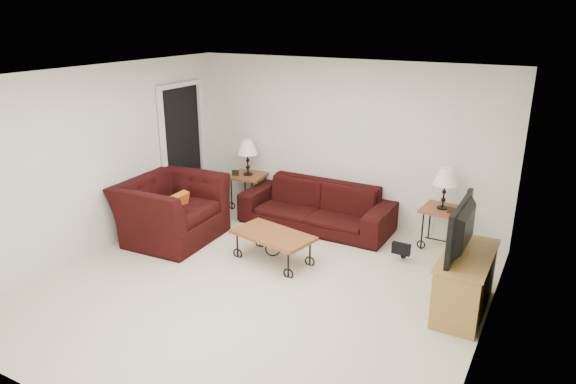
# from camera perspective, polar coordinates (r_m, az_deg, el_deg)

# --- Properties ---
(ground) EXTENTS (5.00, 5.00, 0.00)m
(ground) POSITION_cam_1_polar(r_m,az_deg,el_deg) (6.37, -3.09, -10.35)
(ground) COLOR silver
(ground) RESTS_ON ground
(wall_back) EXTENTS (5.00, 0.02, 2.50)m
(wall_back) POSITION_cam_1_polar(r_m,az_deg,el_deg) (8.00, 6.27, 5.38)
(wall_back) COLOR silver
(wall_back) RESTS_ON ground
(wall_front) EXTENTS (5.00, 0.02, 2.50)m
(wall_front) POSITION_cam_1_polar(r_m,az_deg,el_deg) (4.14, -22.24, -9.40)
(wall_front) COLOR silver
(wall_front) RESTS_ON ground
(wall_left) EXTENTS (0.02, 5.00, 2.50)m
(wall_left) POSITION_cam_1_polar(r_m,az_deg,el_deg) (7.45, -19.86, 3.31)
(wall_left) COLOR silver
(wall_left) RESTS_ON ground
(wall_right) EXTENTS (0.02, 5.00, 2.50)m
(wall_right) POSITION_cam_1_polar(r_m,az_deg,el_deg) (5.07, 21.45, -4.04)
(wall_right) COLOR silver
(wall_right) RESTS_ON ground
(ceiling) EXTENTS (5.00, 5.00, 0.00)m
(ceiling) POSITION_cam_1_polar(r_m,az_deg,el_deg) (5.59, -3.56, 12.59)
(ceiling) COLOR white
(ceiling) RESTS_ON wall_back
(doorway) EXTENTS (0.08, 0.94, 2.04)m
(doorway) POSITION_cam_1_polar(r_m,az_deg,el_deg) (8.62, -11.43, 4.52)
(doorway) COLOR black
(doorway) RESTS_ON ground
(sofa) EXTENTS (2.31, 0.90, 0.68)m
(sofa) POSITION_cam_1_polar(r_m,az_deg,el_deg) (7.94, 3.11, -1.53)
(sofa) COLOR black
(sofa) RESTS_ON ground
(side_table_left) EXTENTS (0.61, 0.61, 0.59)m
(side_table_left) POSITION_cam_1_polar(r_m,az_deg,el_deg) (8.73, -4.35, 0.07)
(side_table_left) COLOR brown
(side_table_left) RESTS_ON ground
(side_table_right) EXTENTS (0.57, 0.57, 0.58)m
(side_table_right) POSITION_cam_1_polar(r_m,az_deg,el_deg) (7.58, 16.36, -3.77)
(side_table_right) COLOR brown
(side_table_right) RESTS_ON ground
(lamp_left) EXTENTS (0.38, 0.38, 0.59)m
(lamp_left) POSITION_cam_1_polar(r_m,az_deg,el_deg) (8.56, -4.45, 3.79)
(lamp_left) COLOR black
(lamp_left) RESTS_ON side_table_left
(lamp_right) EXTENTS (0.35, 0.35, 0.58)m
(lamp_right) POSITION_cam_1_polar(r_m,az_deg,el_deg) (7.38, 16.77, 0.36)
(lamp_right) COLOR black
(lamp_right) RESTS_ON side_table_right
(photo_frame_left) EXTENTS (0.12, 0.05, 0.10)m
(photo_frame_left) POSITION_cam_1_polar(r_m,az_deg,el_deg) (8.59, -5.79, 2.10)
(photo_frame_left) COLOR black
(photo_frame_left) RESTS_ON side_table_left
(photo_frame_right) EXTENTS (0.11, 0.05, 0.10)m
(photo_frame_right) POSITION_cam_1_polar(r_m,az_deg,el_deg) (7.29, 17.48, -1.94)
(photo_frame_right) COLOR black
(photo_frame_right) RESTS_ON side_table_right
(coffee_table) EXTENTS (1.15, 0.77, 0.40)m
(coffee_table) POSITION_cam_1_polar(r_m,az_deg,el_deg) (6.89, -1.65, -6.09)
(coffee_table) COLOR brown
(coffee_table) RESTS_ON ground
(armchair) EXTENTS (1.27, 1.43, 0.89)m
(armchair) POSITION_cam_1_polar(r_m,az_deg,el_deg) (7.67, -12.68, -1.91)
(armchair) COLOR black
(armchair) RESTS_ON ground
(throw_pillow) EXTENTS (0.13, 0.41, 0.40)m
(throw_pillow) POSITION_cam_1_polar(r_m,az_deg,el_deg) (7.52, -12.11, -1.68)
(throw_pillow) COLOR #D3611B
(throw_pillow) RESTS_ON armchair
(tv_stand) EXTENTS (0.47, 1.13, 0.68)m
(tv_stand) POSITION_cam_1_polar(r_m,az_deg,el_deg) (6.08, 18.81, -9.36)
(tv_stand) COLOR #AD8740
(tv_stand) RESTS_ON ground
(television) EXTENTS (0.13, 1.01, 0.58)m
(television) POSITION_cam_1_polar(r_m,az_deg,el_deg) (5.82, 19.27, -3.85)
(television) COLOR black
(television) RESTS_ON tv_stand
(backpack) EXTENTS (0.43, 0.36, 0.48)m
(backpack) POSITION_cam_1_polar(r_m,az_deg,el_deg) (7.11, 12.63, -5.38)
(backpack) COLOR black
(backpack) RESTS_ON ground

